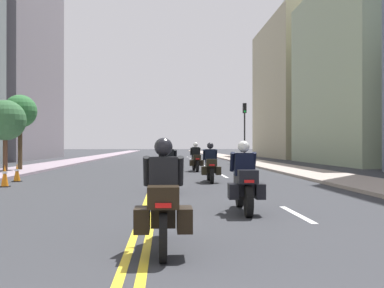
{
  "coord_description": "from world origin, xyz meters",
  "views": [
    {
      "loc": [
        0.39,
        -1.51,
        1.47
      ],
      "look_at": [
        1.56,
        18.43,
        1.53
      ],
      "focal_mm": 42.33,
      "sensor_mm": 36.0,
      "label": 1
    }
  ],
  "objects_px": {
    "motorcycle_3": "(210,166)",
    "traffic_cone_1": "(17,173)",
    "traffic_cone_0": "(5,176)",
    "motorcycle_0": "(163,204)",
    "motorcycle_2": "(168,171)",
    "motorcycle_1": "(244,183)",
    "street_tree_0": "(20,112)",
    "motorcycle_5": "(196,160)",
    "motorcycle_6": "(167,158)",
    "traffic_light_far": "(245,122)",
    "street_tree_1": "(5,121)",
    "motorcycle_4": "(167,162)"
  },
  "relations": [
    {
      "from": "traffic_cone_0",
      "to": "motorcycle_0",
      "type": "bearing_deg",
      "value": -60.64
    },
    {
      "from": "motorcycle_2",
      "to": "traffic_light_far",
      "type": "height_order",
      "value": "traffic_light_far"
    },
    {
      "from": "motorcycle_5",
      "to": "traffic_cone_0",
      "type": "xyz_separation_m",
      "value": [
        -7.4,
        -9.22,
        -0.25
      ]
    },
    {
      "from": "motorcycle_1",
      "to": "traffic_light_far",
      "type": "height_order",
      "value": "traffic_light_far"
    },
    {
      "from": "street_tree_0",
      "to": "traffic_cone_1",
      "type": "bearing_deg",
      "value": -73.4
    },
    {
      "from": "motorcycle_5",
      "to": "motorcycle_6",
      "type": "xyz_separation_m",
      "value": [
        -1.59,
        4.58,
        -0.0
      ]
    },
    {
      "from": "motorcycle_0",
      "to": "traffic_cone_1",
      "type": "distance_m",
      "value": 13.76
    },
    {
      "from": "motorcycle_2",
      "to": "traffic_light_far",
      "type": "relative_size",
      "value": 0.43
    },
    {
      "from": "street_tree_0",
      "to": "street_tree_1",
      "type": "xyz_separation_m",
      "value": [
        -0.32,
        -1.45,
        -0.56
      ]
    },
    {
      "from": "motorcycle_1",
      "to": "motorcycle_4",
      "type": "relative_size",
      "value": 1.04
    },
    {
      "from": "motorcycle_6",
      "to": "traffic_cone_1",
      "type": "bearing_deg",
      "value": -120.07
    },
    {
      "from": "motorcycle_2",
      "to": "motorcycle_4",
      "type": "bearing_deg",
      "value": 91.06
    },
    {
      "from": "motorcycle_1",
      "to": "motorcycle_3",
      "type": "xyz_separation_m",
      "value": [
        0.07,
        8.19,
        -0.0
      ]
    },
    {
      "from": "street_tree_0",
      "to": "motorcycle_2",
      "type": "bearing_deg",
      "value": -54.96
    },
    {
      "from": "motorcycle_1",
      "to": "motorcycle_2",
      "type": "height_order",
      "value": "motorcycle_2"
    },
    {
      "from": "motorcycle_2",
      "to": "traffic_cone_1",
      "type": "distance_m",
      "value": 7.57
    },
    {
      "from": "motorcycle_3",
      "to": "motorcycle_1",
      "type": "bearing_deg",
      "value": -89.11
    },
    {
      "from": "motorcycle_3",
      "to": "traffic_cone_1",
      "type": "bearing_deg",
      "value": 176.35
    },
    {
      "from": "motorcycle_2",
      "to": "traffic_cone_1",
      "type": "xyz_separation_m",
      "value": [
        -6.08,
        4.5,
        -0.3
      ]
    },
    {
      "from": "motorcycle_1",
      "to": "street_tree_0",
      "type": "bearing_deg",
      "value": 123.99
    },
    {
      "from": "motorcycle_5",
      "to": "traffic_cone_0",
      "type": "bearing_deg",
      "value": -131.93
    },
    {
      "from": "motorcycle_3",
      "to": "street_tree_1",
      "type": "distance_m",
      "value": 12.35
    },
    {
      "from": "traffic_light_far",
      "to": "street_tree_0",
      "type": "height_order",
      "value": "traffic_light_far"
    },
    {
      "from": "motorcycle_2",
      "to": "motorcycle_3",
      "type": "distance_m",
      "value": 4.18
    },
    {
      "from": "motorcycle_2",
      "to": "traffic_cone_0",
      "type": "xyz_separation_m",
      "value": [
        -5.75,
        2.17,
        -0.26
      ]
    },
    {
      "from": "motorcycle_1",
      "to": "motorcycle_2",
      "type": "distance_m",
      "value": 4.68
    },
    {
      "from": "traffic_cone_0",
      "to": "street_tree_1",
      "type": "height_order",
      "value": "street_tree_1"
    },
    {
      "from": "motorcycle_6",
      "to": "traffic_cone_1",
      "type": "height_order",
      "value": "motorcycle_6"
    },
    {
      "from": "motorcycle_6",
      "to": "street_tree_0",
      "type": "height_order",
      "value": "street_tree_0"
    },
    {
      "from": "traffic_cone_1",
      "to": "traffic_light_far",
      "type": "xyz_separation_m",
      "value": [
        12.39,
        17.53,
        2.98
      ]
    },
    {
      "from": "motorcycle_0",
      "to": "motorcycle_4",
      "type": "height_order",
      "value": "motorcycle_0"
    },
    {
      "from": "motorcycle_2",
      "to": "motorcycle_0",
      "type": "bearing_deg",
      "value": -89.75
    },
    {
      "from": "motorcycle_1",
      "to": "motorcycle_6",
      "type": "bearing_deg",
      "value": 96.97
    },
    {
      "from": "motorcycle_0",
      "to": "motorcycle_2",
      "type": "distance_m",
      "value": 7.89
    },
    {
      "from": "motorcycle_2",
      "to": "motorcycle_6",
      "type": "height_order",
      "value": "motorcycle_2"
    },
    {
      "from": "motorcycle_5",
      "to": "traffic_cone_0",
      "type": "height_order",
      "value": "motorcycle_5"
    },
    {
      "from": "street_tree_1",
      "to": "motorcycle_2",
      "type": "bearing_deg",
      "value": -50.28
    },
    {
      "from": "motorcycle_1",
      "to": "motorcycle_2",
      "type": "bearing_deg",
      "value": 113.16
    },
    {
      "from": "motorcycle_5",
      "to": "street_tree_0",
      "type": "height_order",
      "value": "street_tree_0"
    },
    {
      "from": "motorcycle_0",
      "to": "motorcycle_2",
      "type": "relative_size",
      "value": 0.98
    },
    {
      "from": "street_tree_1",
      "to": "motorcycle_1",
      "type": "bearing_deg",
      "value": -55.18
    },
    {
      "from": "motorcycle_3",
      "to": "street_tree_0",
      "type": "height_order",
      "value": "street_tree_0"
    },
    {
      "from": "street_tree_1",
      "to": "motorcycle_6",
      "type": "bearing_deg",
      "value": 33.35
    },
    {
      "from": "motorcycle_0",
      "to": "traffic_light_far",
      "type": "distance_m",
      "value": 30.71
    },
    {
      "from": "motorcycle_6",
      "to": "street_tree_1",
      "type": "relative_size",
      "value": 0.56
    },
    {
      "from": "traffic_cone_0",
      "to": "motorcycle_3",
      "type": "bearing_deg",
      "value": 12.36
    },
    {
      "from": "motorcycle_3",
      "to": "motorcycle_6",
      "type": "bearing_deg",
      "value": 99.22
    },
    {
      "from": "motorcycle_3",
      "to": "traffic_cone_1",
      "type": "height_order",
      "value": "motorcycle_3"
    },
    {
      "from": "traffic_cone_0",
      "to": "traffic_light_far",
      "type": "bearing_deg",
      "value": 58.71
    },
    {
      "from": "motorcycle_5",
      "to": "traffic_cone_1",
      "type": "distance_m",
      "value": 10.36
    }
  ]
}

